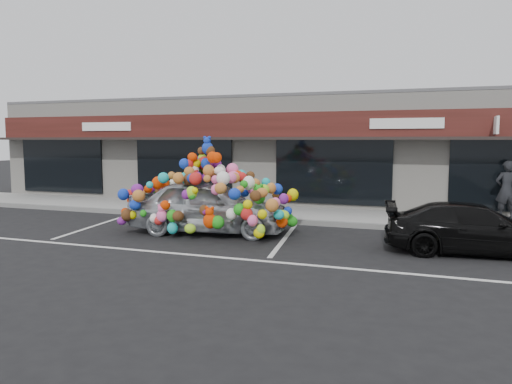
% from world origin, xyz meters
% --- Properties ---
extents(ground, '(90.00, 90.00, 0.00)m').
position_xyz_m(ground, '(0.00, 0.00, 0.00)').
color(ground, black).
rests_on(ground, ground).
extents(shop_building, '(24.00, 7.20, 4.31)m').
position_xyz_m(shop_building, '(0.00, 8.44, 2.16)').
color(shop_building, silver).
rests_on(shop_building, ground).
extents(sidewalk, '(26.00, 3.00, 0.15)m').
position_xyz_m(sidewalk, '(0.00, 4.00, 0.07)').
color(sidewalk, '#979792').
rests_on(sidewalk, ground).
extents(kerb, '(26.00, 0.18, 0.16)m').
position_xyz_m(kerb, '(0.00, 2.50, 0.07)').
color(kerb, slate).
rests_on(kerb, ground).
extents(parking_stripe_left, '(0.73, 4.37, 0.01)m').
position_xyz_m(parking_stripe_left, '(-3.20, 0.20, 0.00)').
color(parking_stripe_left, silver).
rests_on(parking_stripe_left, ground).
extents(parking_stripe_mid, '(0.73, 4.37, 0.01)m').
position_xyz_m(parking_stripe_mid, '(2.80, 0.20, 0.00)').
color(parking_stripe_mid, silver).
rests_on(parking_stripe_mid, ground).
extents(parking_stripe_right, '(0.73, 4.37, 0.01)m').
position_xyz_m(parking_stripe_right, '(8.20, 0.20, 0.00)').
color(parking_stripe_right, silver).
rests_on(parking_stripe_right, ground).
extents(lane_line, '(14.00, 0.12, 0.01)m').
position_xyz_m(lane_line, '(2.00, -2.30, 0.00)').
color(lane_line, silver).
rests_on(lane_line, ground).
extents(toy_car, '(3.20, 4.95, 2.75)m').
position_xyz_m(toy_car, '(0.57, 0.27, 0.93)').
color(toy_car, gray).
rests_on(toy_car, ground).
extents(black_sedan, '(2.06, 4.15, 1.16)m').
position_xyz_m(black_sedan, '(7.37, 0.04, 0.58)').
color(black_sedan, black).
rests_on(black_sedan, ground).
extents(pedestrian_a, '(0.76, 0.61, 1.82)m').
position_xyz_m(pedestrian_a, '(8.57, 4.86, 1.06)').
color(pedestrian_a, black).
rests_on(pedestrian_a, sidewalk).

